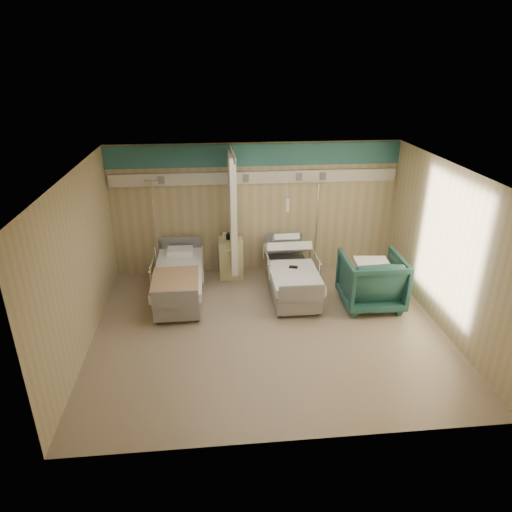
# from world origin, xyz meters

# --- Properties ---
(ground) EXTENTS (6.00, 5.00, 0.00)m
(ground) POSITION_xyz_m (0.00, 0.00, 0.00)
(ground) COLOR gray
(ground) RESTS_ON ground
(room_walls) EXTENTS (6.04, 5.04, 2.82)m
(room_walls) POSITION_xyz_m (-0.03, 0.25, 1.86)
(room_walls) COLOR tan
(room_walls) RESTS_ON ground
(bed_right) EXTENTS (1.00, 2.16, 0.63)m
(bed_right) POSITION_xyz_m (0.60, 1.30, 0.32)
(bed_right) COLOR white
(bed_right) RESTS_ON ground
(bed_left) EXTENTS (1.00, 2.16, 0.63)m
(bed_left) POSITION_xyz_m (-1.60, 1.30, 0.32)
(bed_left) COLOR white
(bed_left) RESTS_ON ground
(bedside_cabinet) EXTENTS (0.50, 0.48, 0.85)m
(bedside_cabinet) POSITION_xyz_m (-0.55, 2.20, 0.42)
(bedside_cabinet) COLOR #CAC37E
(bedside_cabinet) RESTS_ON ground
(visitor_armchair) EXTENTS (1.10, 1.13, 1.02)m
(visitor_armchair) POSITION_xyz_m (2.02, 0.71, 0.51)
(visitor_armchair) COLOR #1D4A44
(visitor_armchair) RESTS_ON ground
(waffle_blanket) EXTENTS (0.66, 0.59, 0.07)m
(waffle_blanket) POSITION_xyz_m (2.00, 0.69, 1.05)
(waffle_blanket) COLOR white
(waffle_blanket) RESTS_ON visitor_armchair
(iv_stand_right) EXTENTS (0.36, 0.36, 1.99)m
(iv_stand_right) POSITION_xyz_m (1.29, 2.28, 0.41)
(iv_stand_right) COLOR silver
(iv_stand_right) RESTS_ON ground
(iv_stand_left) EXTENTS (0.38, 0.38, 2.15)m
(iv_stand_left) POSITION_xyz_m (-2.08, 2.27, 0.44)
(iv_stand_left) COLOR silver
(iv_stand_left) RESTS_ON ground
(call_remote) EXTENTS (0.18, 0.11, 0.04)m
(call_remote) POSITION_xyz_m (0.61, 1.15, 0.65)
(call_remote) COLOR black
(call_remote) RESTS_ON bed_right
(tan_blanket) EXTENTS (0.86, 1.08, 0.04)m
(tan_blanket) POSITION_xyz_m (-1.63, 0.84, 0.65)
(tan_blanket) COLOR tan
(tan_blanket) RESTS_ON bed_left
(toiletry_bag) EXTENTS (0.23, 0.17, 0.12)m
(toiletry_bag) POSITION_xyz_m (-0.54, 2.26, 0.91)
(toiletry_bag) COLOR black
(toiletry_bag) RESTS_ON bedside_cabinet
(white_cup) EXTENTS (0.10, 0.10, 0.13)m
(white_cup) POSITION_xyz_m (-0.66, 2.27, 0.91)
(white_cup) COLOR white
(white_cup) RESTS_ON bedside_cabinet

